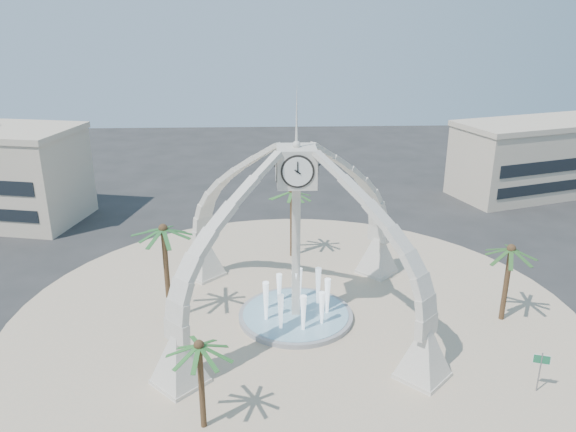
{
  "coord_description": "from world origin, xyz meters",
  "views": [
    {
      "loc": [
        -1.97,
        -34.53,
        20.3
      ],
      "look_at": [
        -0.46,
        2.0,
        6.96
      ],
      "focal_mm": 35.0,
      "sensor_mm": 36.0,
      "label": 1
    }
  ],
  "objects_px": {
    "clock_tower": "(296,233)",
    "palm_north": "(292,192)",
    "palm_east": "(511,250)",
    "palm_west": "(163,230)",
    "street_sign": "(541,364)",
    "palm_south": "(199,346)",
    "fountain": "(296,315)"
  },
  "relations": [
    {
      "from": "palm_west",
      "to": "palm_north",
      "type": "height_order",
      "value": "palm_west"
    },
    {
      "from": "clock_tower",
      "to": "palm_north",
      "type": "xyz_separation_m",
      "value": [
        0.26,
        10.73,
        -0.59
      ]
    },
    {
      "from": "street_sign",
      "to": "palm_south",
      "type": "bearing_deg",
      "value": -155.73
    },
    {
      "from": "fountain",
      "to": "palm_south",
      "type": "xyz_separation_m",
      "value": [
        -5.36,
        -10.75,
        4.57
      ]
    },
    {
      "from": "palm_west",
      "to": "palm_north",
      "type": "bearing_deg",
      "value": 49.17
    },
    {
      "from": "palm_east",
      "to": "palm_north",
      "type": "xyz_separation_m",
      "value": [
        -14.14,
        11.44,
        0.58
      ]
    },
    {
      "from": "palm_west",
      "to": "palm_south",
      "type": "xyz_separation_m",
      "value": [
        3.44,
        -11.0,
        -1.86
      ]
    },
    {
      "from": "clock_tower",
      "to": "palm_north",
      "type": "distance_m",
      "value": 10.75
    },
    {
      "from": "palm_south",
      "to": "street_sign",
      "type": "xyz_separation_m",
      "value": [
        18.58,
        2.12,
        -3.04
      ]
    },
    {
      "from": "clock_tower",
      "to": "fountain",
      "type": "relative_size",
      "value": 2.24
    },
    {
      "from": "fountain",
      "to": "palm_west",
      "type": "xyz_separation_m",
      "value": [
        -8.79,
        0.26,
        6.43
      ]
    },
    {
      "from": "fountain",
      "to": "street_sign",
      "type": "height_order",
      "value": "fountain"
    },
    {
      "from": "palm_east",
      "to": "palm_west",
      "type": "xyz_separation_m",
      "value": [
        -23.19,
        0.97,
        1.39
      ]
    },
    {
      "from": "fountain",
      "to": "clock_tower",
      "type": "bearing_deg",
      "value": -90.0
    },
    {
      "from": "palm_south",
      "to": "palm_north",
      "type": "bearing_deg",
      "value": 75.36
    },
    {
      "from": "palm_west",
      "to": "palm_south",
      "type": "relative_size",
      "value": 1.36
    },
    {
      "from": "palm_west",
      "to": "street_sign",
      "type": "distance_m",
      "value": 24.24
    },
    {
      "from": "palm_west",
      "to": "palm_north",
      "type": "xyz_separation_m",
      "value": [
        9.05,
        10.47,
        -0.82
      ]
    },
    {
      "from": "palm_east",
      "to": "street_sign",
      "type": "relative_size",
      "value": 2.4
    },
    {
      "from": "clock_tower",
      "to": "palm_north",
      "type": "relative_size",
      "value": 2.68
    },
    {
      "from": "palm_north",
      "to": "clock_tower",
      "type": "bearing_deg",
      "value": -91.36
    },
    {
      "from": "clock_tower",
      "to": "street_sign",
      "type": "relative_size",
      "value": 7.05
    },
    {
      "from": "fountain",
      "to": "palm_south",
      "type": "relative_size",
      "value": 1.44
    },
    {
      "from": "palm_north",
      "to": "street_sign",
      "type": "bearing_deg",
      "value": -56.17
    },
    {
      "from": "palm_north",
      "to": "palm_south",
      "type": "relative_size",
      "value": 1.21
    },
    {
      "from": "clock_tower",
      "to": "palm_north",
      "type": "bearing_deg",
      "value": 88.64
    },
    {
      "from": "clock_tower",
      "to": "palm_east",
      "type": "height_order",
      "value": "clock_tower"
    },
    {
      "from": "street_sign",
      "to": "palm_west",
      "type": "bearing_deg",
      "value": 175.79
    },
    {
      "from": "clock_tower",
      "to": "fountain",
      "type": "distance_m",
      "value": 6.2
    },
    {
      "from": "palm_north",
      "to": "palm_south",
      "type": "height_order",
      "value": "palm_north"
    },
    {
      "from": "clock_tower",
      "to": "street_sign",
      "type": "distance_m",
      "value": 16.47
    },
    {
      "from": "palm_east",
      "to": "palm_south",
      "type": "bearing_deg",
      "value": -153.08
    }
  ]
}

